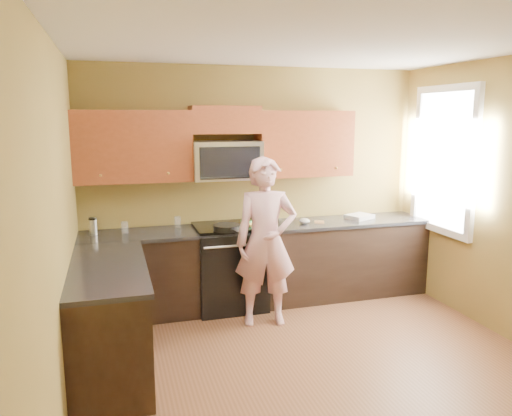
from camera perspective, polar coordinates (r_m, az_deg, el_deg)
name	(u,v)px	position (r m, az deg, el deg)	size (l,w,h in m)	color
floor	(322,373)	(4.43, 7.65, -18.39)	(4.00, 4.00, 0.00)	brown
ceiling	(331,39)	(3.92, 8.67, 18.71)	(4.00, 4.00, 0.00)	white
wall_back	(255,184)	(5.81, -0.06, 2.76)	(4.00, 4.00, 0.00)	brown
wall_left	(57,233)	(3.63, -22.01, -2.73)	(4.00, 4.00, 0.00)	brown
cabinet_back_run	(263,266)	(5.73, 0.79, -6.69)	(4.00, 0.60, 0.88)	black
cabinet_left_run	(110,320)	(4.46, -16.54, -12.26)	(0.60, 1.60, 0.88)	black
countertop_back	(263,227)	(5.60, 0.83, -2.22)	(4.00, 0.62, 0.04)	black
countertop_left	(108,267)	(4.31, -16.73, -6.59)	(0.62, 1.60, 0.04)	black
stove	(230,266)	(5.59, -3.07, -6.75)	(0.76, 0.65, 0.95)	black
microwave	(226,179)	(5.51, -3.48, 3.36)	(0.76, 0.40, 0.42)	silver
upper_cab_left	(135,182)	(5.41, -13.85, 2.95)	(1.22, 0.33, 0.75)	brown
upper_cab_right	(304,176)	(5.82, 5.52, 3.72)	(1.12, 0.33, 0.75)	brown
upper_cab_over_mw	(225,120)	(5.50, -3.64, 10.14)	(0.76, 0.33, 0.30)	brown
window	(444,160)	(5.96, 20.91, 5.17)	(0.06, 1.06, 1.66)	white
woman	(266,242)	(5.06, 1.14, -3.96)	(0.64, 0.42, 1.74)	#D86C80
frying_pan	(227,230)	(5.22, -3.39, -2.61)	(0.29, 0.50, 0.07)	black
butter_tub	(247,227)	(5.53, -1.08, -2.18)	(0.14, 0.14, 0.10)	gold
toast_slice	(319,222)	(5.78, 7.33, -1.61)	(0.11, 0.11, 0.01)	#B27F47
napkin_a	(260,227)	(5.37, 0.46, -2.21)	(0.11, 0.12, 0.06)	silver
napkin_b	(305,221)	(5.69, 5.63, -1.52)	(0.12, 0.13, 0.07)	silver
dish_towel	(359,217)	(6.09, 11.87, -0.97)	(0.30, 0.24, 0.05)	silver
travel_mug	(94,235)	(5.43, -18.26, -2.94)	(0.08, 0.08, 0.18)	silver
glass_b	(125,227)	(5.40, -14.94, -2.18)	(0.07, 0.07, 0.12)	silver
glass_c	(178,222)	(5.56, -9.05, -1.59)	(0.07, 0.07, 0.12)	silver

